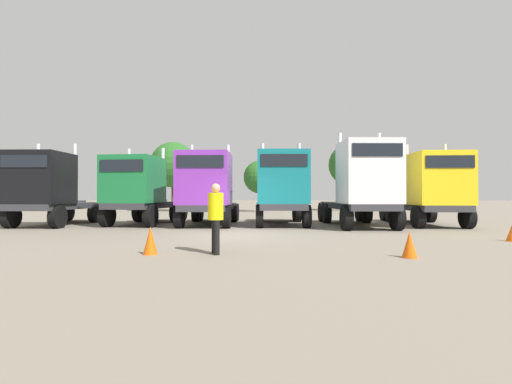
# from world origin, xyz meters

# --- Properties ---
(ground) EXTENTS (200.00, 200.00, 0.00)m
(ground) POSITION_xyz_m (0.00, 0.00, 0.00)
(ground) COLOR gray
(semi_truck_black) EXTENTS (2.65, 5.96, 4.16)m
(semi_truck_black) POSITION_xyz_m (-9.77, 3.35, 1.85)
(semi_truck_black) COLOR #333338
(semi_truck_black) RESTS_ON ground
(semi_truck_green) EXTENTS (3.00, 5.92, 4.02)m
(semi_truck_green) POSITION_xyz_m (-5.54, 4.14, 1.82)
(semi_truck_green) COLOR #333338
(semi_truck_green) RESTS_ON ground
(semi_truck_purple) EXTENTS (2.65, 6.30, 4.16)m
(semi_truck_purple) POSITION_xyz_m (-2.00, 3.85, 1.87)
(semi_truck_purple) COLOR #333338
(semi_truck_purple) RESTS_ON ground
(semi_truck_teal) EXTENTS (2.75, 6.29, 4.22)m
(semi_truck_teal) POSITION_xyz_m (1.70, 4.12, 1.89)
(semi_truck_teal) COLOR #333338
(semi_truck_teal) RESTS_ON ground
(semi_truck_white) EXTENTS (2.90, 6.57, 4.53)m
(semi_truck_white) POSITION_xyz_m (5.48, 3.08, 2.02)
(semi_truck_white) COLOR #333338
(semi_truck_white) RESTS_ON ground
(semi_truck_yellow) EXTENTS (2.60, 6.20, 4.13)m
(semi_truck_yellow) POSITION_xyz_m (9.06, 4.11, 1.83)
(semi_truck_yellow) COLOR #333338
(semi_truck_yellow) RESTS_ON ground
(visitor_in_hivis) EXTENTS (0.51, 0.51, 1.83)m
(visitor_in_hivis) POSITION_xyz_m (-0.26, -4.45, 1.06)
(visitor_in_hivis) COLOR black
(visitor_in_hivis) RESTS_ON ground
(traffic_cone_near) EXTENTS (0.36, 0.36, 0.72)m
(traffic_cone_near) POSITION_xyz_m (-1.93, -4.58, 0.36)
(traffic_cone_near) COLOR #F2590C
(traffic_cone_near) RESTS_ON ground
(traffic_cone_mid) EXTENTS (0.36, 0.36, 0.64)m
(traffic_cone_mid) POSITION_xyz_m (4.54, -4.81, 0.32)
(traffic_cone_mid) COLOR #F2590C
(traffic_cone_mid) RESTS_ON ground
(traffic_cone_far) EXTENTS (0.36, 0.36, 0.57)m
(traffic_cone_far) POSITION_xyz_m (9.15, -1.53, 0.29)
(traffic_cone_far) COLOR #F2590C
(traffic_cone_far) RESTS_ON ground
(oak_far_left) EXTENTS (4.37, 4.37, 6.64)m
(oak_far_left) POSITION_xyz_m (-8.17, 19.71, 4.44)
(oak_far_left) COLOR #4C3823
(oak_far_left) RESTS_ON ground
(oak_far_centre) EXTENTS (3.10, 3.10, 4.81)m
(oak_far_centre) POSITION_xyz_m (0.13, 19.49, 3.24)
(oak_far_centre) COLOR #4C3823
(oak_far_centre) RESTS_ON ground
(oak_far_right) EXTENTS (4.19, 4.19, 6.69)m
(oak_far_right) POSITION_xyz_m (9.01, 21.77, 4.58)
(oak_far_right) COLOR #4C3823
(oak_far_right) RESTS_ON ground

